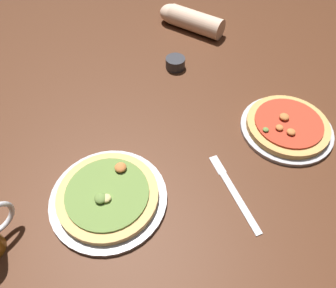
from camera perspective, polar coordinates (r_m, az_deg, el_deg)
ground_plane at (r=0.91m, az=0.00°, el=-1.37°), size 2.40×2.40×0.03m
pizza_plate_near at (r=0.81m, az=-10.65°, el=-9.17°), size 0.29×0.29×0.05m
pizza_plate_far at (r=1.00m, az=20.53°, el=2.96°), size 0.27×0.27×0.05m
ramekin_sauce at (r=1.15m, az=1.32°, el=14.29°), size 0.07×0.07×0.04m
knife_right at (r=0.84m, az=11.68°, el=-8.29°), size 0.20×0.17×0.01m
diner_arm at (r=1.35m, az=3.67°, el=21.36°), size 0.27×0.09×0.08m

